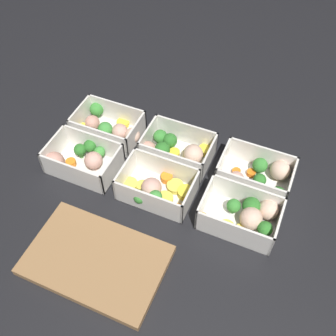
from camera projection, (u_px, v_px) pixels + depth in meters
ground_plane at (168, 174)px, 0.96m from camera, size 4.00×4.00×0.00m
container_near_left at (260, 176)px, 0.92m from camera, size 0.17×0.12×0.07m
container_near_center at (176, 150)px, 0.97m from camera, size 0.18×0.12×0.07m
container_near_right at (109, 127)px, 1.02m from camera, size 0.19×0.13×0.07m
container_far_left at (248, 215)px, 0.85m from camera, size 0.17×0.12×0.07m
container_far_center at (157, 189)px, 0.90m from camera, size 0.18×0.12×0.07m
container_far_right at (81, 159)px, 0.95m from camera, size 0.17×0.12×0.07m
cutting_board at (96, 260)px, 0.80m from camera, size 0.28×0.18×0.02m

